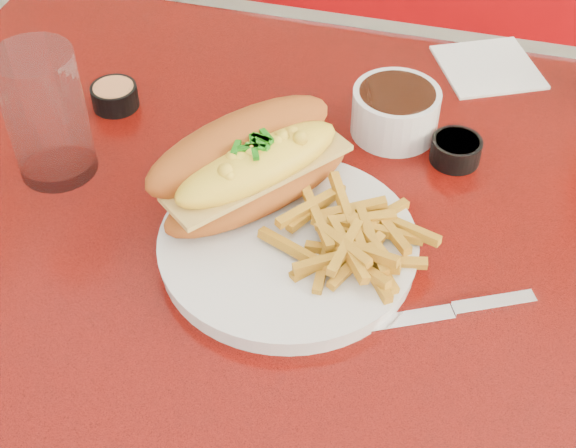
% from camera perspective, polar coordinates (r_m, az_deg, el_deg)
% --- Properties ---
extents(diner_table, '(1.23, 0.83, 0.77)m').
position_cam_1_polar(diner_table, '(0.94, 4.77, -7.65)').
color(diner_table, '#B5140B').
rests_on(diner_table, ground).
extents(booth_bench_far, '(1.20, 0.51, 0.90)m').
position_cam_1_polar(booth_bench_far, '(1.75, 9.70, 6.49)').
color(booth_bench_far, '#A70B0F').
rests_on(booth_bench_far, ground).
extents(dinner_plate, '(0.31, 0.31, 0.02)m').
position_cam_1_polar(dinner_plate, '(0.79, 0.00, -1.52)').
color(dinner_plate, silver).
rests_on(dinner_plate, diner_table).
extents(mac_hoagie, '(0.22, 0.24, 0.10)m').
position_cam_1_polar(mac_hoagie, '(0.81, -2.58, 4.26)').
color(mac_hoagie, '#AA541B').
rests_on(mac_hoagie, dinner_plate).
extents(fries_pile, '(0.15, 0.14, 0.04)m').
position_cam_1_polar(fries_pile, '(0.77, 4.38, -0.66)').
color(fries_pile, gold).
rests_on(fries_pile, dinner_plate).
extents(fork, '(0.09, 0.15, 0.00)m').
position_cam_1_polar(fork, '(0.81, 4.09, 0.49)').
color(fork, silver).
rests_on(fork, dinner_plate).
extents(gravy_ramekin, '(0.11, 0.11, 0.06)m').
position_cam_1_polar(gravy_ramekin, '(0.93, 7.65, 8.00)').
color(gravy_ramekin, silver).
rests_on(gravy_ramekin, diner_table).
extents(sauce_cup_left, '(0.07, 0.07, 0.03)m').
position_cam_1_polar(sauce_cup_left, '(1.00, -12.23, 8.93)').
color(sauce_cup_left, black).
rests_on(sauce_cup_left, diner_table).
extents(sauce_cup_right, '(0.06, 0.06, 0.03)m').
position_cam_1_polar(sauce_cup_right, '(0.91, 11.86, 5.23)').
color(sauce_cup_right, black).
rests_on(sauce_cup_right, diner_table).
extents(water_tumbler, '(0.10, 0.10, 0.15)m').
position_cam_1_polar(water_tumbler, '(0.88, -16.83, 7.43)').
color(water_tumbler, '#AAC9DB').
rests_on(water_tumbler, diner_table).
extents(knife, '(0.20, 0.11, 0.01)m').
position_cam_1_polar(knife, '(0.76, 10.93, -6.21)').
color(knife, silver).
rests_on(knife, diner_table).
extents(paper_napkin, '(0.16, 0.16, 0.00)m').
position_cam_1_polar(paper_napkin, '(1.08, 14.03, 10.78)').
color(paper_napkin, white).
rests_on(paper_napkin, diner_table).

